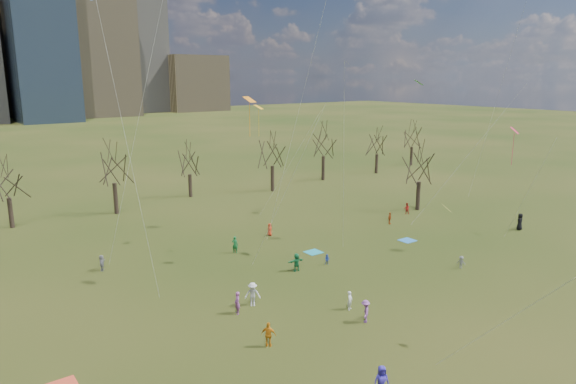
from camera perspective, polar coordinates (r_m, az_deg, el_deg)
ground at (r=41.00m, az=10.29°, el=-12.60°), size 500.00×500.00×0.00m
bare_tree_row at (r=68.92m, az=-12.66°, el=2.98°), size 113.04×29.80×9.50m
blanket_teal at (r=52.36m, az=2.84°, el=-6.69°), size 1.60×1.50×0.03m
blanket_navy at (r=57.42m, az=13.12°, el=-5.25°), size 1.60×1.50×0.03m
person_0 at (r=30.71m, az=10.34°, el=-19.96°), size 1.05×0.90×1.82m
person_1 at (r=40.19m, az=6.89°, el=-11.87°), size 0.63×0.55×1.47m
person_3 at (r=50.57m, az=18.68°, el=-7.39°), size 0.67×0.87×1.19m
person_4 at (r=34.92m, az=-2.16°, el=-15.55°), size 0.97×1.04×1.72m
person_5 at (r=47.22m, az=0.95°, el=-7.80°), size 1.62×0.66×1.70m
person_6 at (r=65.26m, az=24.37°, el=-3.02°), size 1.14×1.02×1.96m
person_7 at (r=39.37m, az=-5.66°, el=-12.17°), size 0.54×0.71×1.74m
person_8 at (r=48.97m, az=4.38°, el=-7.49°), size 0.62×0.63×1.03m
person_9 at (r=40.51m, az=-3.95°, el=-11.27°), size 1.41×1.26×1.90m
person_10 at (r=63.06m, az=11.24°, el=-2.87°), size 0.93×0.66×1.46m
person_11 at (r=50.37m, az=-19.98°, el=-7.39°), size 1.00×1.43×1.48m
person_12 at (r=57.47m, az=-2.05°, el=-4.18°), size 0.58×0.77×1.42m
person_13 at (r=52.17m, az=-5.91°, el=-5.83°), size 0.71×0.76×1.74m
person_14 at (r=68.06m, az=13.04°, el=-1.78°), size 0.93×0.90×1.50m
person_15 at (r=38.39m, az=8.60°, el=-12.97°), size 1.22×1.22×1.69m
kites_airborne at (r=47.74m, az=7.03°, el=8.33°), size 52.83×42.18×32.02m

